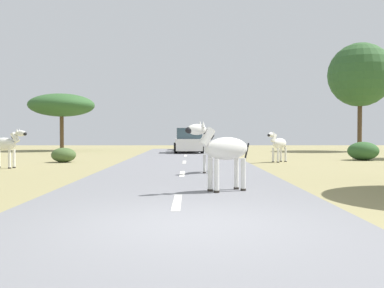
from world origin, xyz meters
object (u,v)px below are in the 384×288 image
Objects in this scene: zebra_1 at (223,150)px; car_0 at (188,141)px; zebra_3 at (6,145)px; tree_6 at (360,75)px; car_1 at (192,140)px; zebra_2 at (278,144)px; bush_0 at (363,151)px; bush_2 at (64,155)px; zebra_0 at (210,149)px; tree_5 at (62,105)px.

zebra_1 is 0.37× the size of car_0.
zebra_3 is 27.67m from tree_6.
zebra_2 is at bearing 105.03° from car_1.
car_1 is 2.69× the size of bush_0.
zebra_2 is 0.35× the size of car_1.
zebra_2 is at bearing -161.07° from bush_0.
zebra_3 is 20.10m from car_1.
bush_0 is at bearing -43.24° from car_0.
tree_6 reaches higher than bush_2.
bush_2 is (-6.06, -9.59, -0.49)m from car_0.
zebra_2 is at bearing 122.01° from zebra_3.
bush_0 is 15.42m from bush_2.
tree_6 is at bearing 34.31° from bush_2.
car_1 is 3.66× the size of bush_2.
zebra_1 reaches higher than zebra_3.
bush_0 is (8.48, 7.81, -0.38)m from zebra_0.
car_0 is 5.41m from car_1.
bush_2 is (1.29, 3.60, -0.60)m from zebra_3.
zebra_1 reaches higher than bush_0.
zebra_1 is 1.08× the size of zebra_2.
zebra_1 is at bearing 108.95° from zebra_0.
zebra_2 is 1.28× the size of bush_2.
zebra_2 is 0.18× the size of tree_6.
bush_2 is at bearing -173.99° from bush_0.
tree_6 is at bearing -1.57° from tree_5.
bush_2 is at bearing 175.55° from zebra_3.
tree_5 reaches higher than zebra_3.
zebra_2 is 12.32m from zebra_3.
bush_2 is (4.27, -14.20, -3.34)m from tree_5.
zebra_3 is at bearing 67.23° from car_1.
car_1 is at bearing 172.89° from zebra_3.
zebra_1 is 0.99× the size of zebra_3.
car_1 is 0.82× the size of tree_5.
zebra_2 is 0.92× the size of zebra_3.
car_1 is at bearing 123.88° from bush_0.
bush_2 is (-10.51, 0.04, -0.55)m from zebra_2.
zebra_2 is at bearing -102.96° from zebra_0.
car_0 reaches higher than zebra_2.
tree_5 reaches higher than car_0.
zebra_0 is at bearing -137.34° from bush_0.
bush_2 is at bearing 3.95° from zebra_1.
bush_2 is at bearing -24.38° from zebra_0.
zebra_3 is 0.38× the size of car_1.
zebra_3 is 17.42m from bush_0.
tree_5 is at bearing 178.43° from tree_6.
tree_6 is (12.87, 24.55, 5.06)m from zebra_1.
zebra_2 reaches higher than bush_2.
car_1 is 0.50× the size of tree_6.
tree_5 is at bearing -4.32° from zebra_1.
bush_2 is (-6.96, 11.01, -0.67)m from zebra_1.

